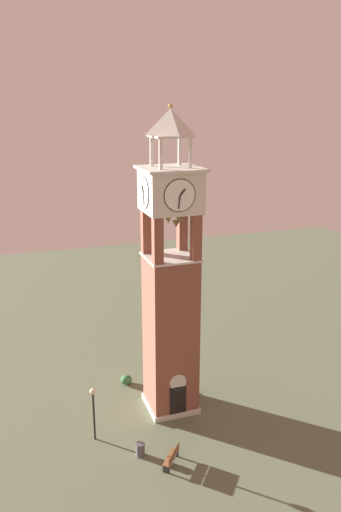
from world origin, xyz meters
The scene contains 6 objects.
ground centered at (0.00, 0.00, 0.00)m, with size 80.00×80.00×0.00m, color #5B664C.
clock_tower centered at (0.00, 0.00, 8.01)m, with size 3.51×3.51×19.27m.
park_bench centered at (-1.77, -5.44, 0.48)m, with size 1.35×1.52×0.95m.
lamp_post centered at (-5.42, -1.86, 2.41)m, with size 0.36×0.36×3.42m.
trash_bin centered at (-3.24, -4.16, 0.40)m, with size 0.52×0.52×0.80m, color #4C4C51.
shrub_near_entry centered at (-2.13, 3.57, 0.31)m, with size 0.82×0.82×0.63m, color #336638.
Camera 1 is at (-9.35, -27.46, 19.24)m, focal length 35.11 mm.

